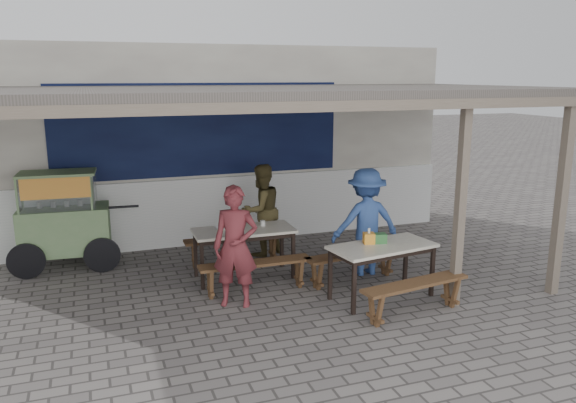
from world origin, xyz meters
The scene contains 17 objects.
ground centered at (0.00, 0.00, 0.00)m, with size 60.00×60.00×0.00m, color #68615E.
back_wall centered at (0.00, 3.58, 1.72)m, with size 9.00×1.28×3.50m.
warung_roof centered at (0.02, 0.90, 2.71)m, with size 9.00×4.21×2.81m.
table_left centered at (0.01, 1.04, 0.67)m, with size 1.49×0.69×0.75m.
bench_left_street centered at (0.00, 0.41, 0.34)m, with size 1.59×0.30×0.45m.
bench_left_wall centered at (0.02, 1.68, 0.34)m, with size 1.59×0.30×0.45m.
table_right centered at (1.56, -0.35, 0.67)m, with size 1.51×0.89×0.75m.
bench_right_street centered at (1.67, -1.02, 0.34)m, with size 1.55×0.51×0.45m.
bench_right_wall centered at (1.46, 0.33, 0.34)m, with size 1.55×0.51×0.45m.
vendor_cart centered at (-2.52, 2.39, 0.84)m, with size 1.96×0.84×1.54m.
patron_street_side centered at (-0.36, 0.08, 0.80)m, with size 0.59×0.38×1.61m, color maroon.
patron_wall_side centered at (0.58, 2.03, 0.77)m, with size 0.75×0.59×1.55m, color #4D4324.
patron_right_table centered at (1.80, 0.60, 0.82)m, with size 1.05×0.61×1.63m, color #335398.
tissue_box centered at (1.42, -0.21, 0.82)m, with size 0.14×0.14×0.14m, color orange.
donation_box centered at (1.56, -0.24, 0.82)m, with size 0.20×0.13×0.13m, color #306D34.
condiment_jar centered at (0.34, 1.14, 0.79)m, with size 0.07×0.07×0.08m, color silver.
condiment_bowl centered at (-0.31, 1.14, 0.77)m, with size 0.18×0.18×0.04m, color white.
Camera 1 is at (-2.06, -6.72, 2.98)m, focal length 35.00 mm.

